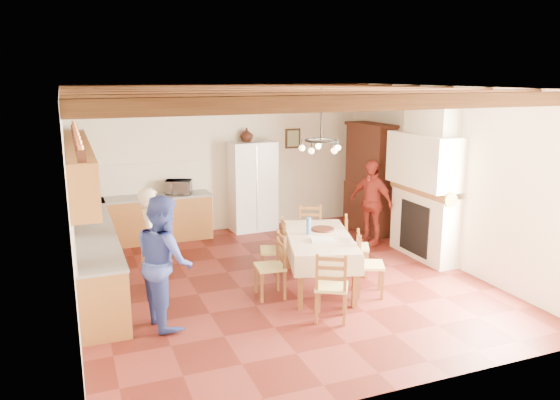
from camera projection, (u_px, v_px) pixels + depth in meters
The scene contains 31 objects.
floor at pixel (281, 282), 8.58m from camera, with size 6.00×6.50×0.02m, color #521812.
ceiling at pixel (281, 87), 7.90m from camera, with size 6.00×6.50×0.02m, color silver.
wall_back at pixel (223, 158), 11.19m from camera, with size 6.00×0.02×3.00m, color #EAE5C4.
wall_front at pixel (405, 252), 5.28m from camera, with size 6.00×0.02×3.00m, color #EAE5C4.
wall_left at pixel (68, 206), 7.16m from camera, with size 0.02×6.50×3.00m, color #EAE5C4.
wall_right at pixel (445, 175), 9.32m from camera, with size 0.02×6.50×3.00m, color #EAE5C4.
ceiling_beams at pixel (281, 94), 7.92m from camera, with size 6.00×6.30×0.16m, color #33190B, non-canonical shape.
lower_cabinets_left at pixel (95, 256), 8.47m from camera, with size 0.60×4.30×0.86m, color brown.
lower_cabinets_back at pixel (151, 220), 10.60m from camera, with size 2.30×0.60×0.86m, color brown.
countertop_left at pixel (93, 228), 8.37m from camera, with size 0.62×4.30×0.04m, color gray.
countertop_back at pixel (150, 197), 10.50m from camera, with size 2.34×0.62×0.04m, color gray.
backsplash_left at pixel (71, 210), 8.19m from camera, with size 0.03×4.30×0.60m, color white.
backsplash_back at pixel (147, 178), 10.69m from camera, with size 2.30×0.03×0.60m, color white.
upper_cabinets at pixel (79, 166), 8.10m from camera, with size 0.35×4.20×0.70m, color brown.
fireplace at pixel (423, 180), 9.42m from camera, with size 0.56×1.60×2.80m, color beige, non-canonical shape.
wall_picture at pixel (293, 138), 11.64m from camera, with size 0.34×0.03×0.42m, color #2D2312.
refrigerator at pixel (251, 185), 11.37m from camera, with size 0.93×0.76×1.85m, color white.
hutch at pixel (370, 178), 11.12m from camera, with size 0.52×1.23×2.23m, color #351911, non-canonical shape.
dining_table at pixel (319, 241), 8.25m from camera, with size 1.44×2.04×0.81m.
chandelier at pixel (321, 140), 7.90m from camera, with size 0.47×0.47×0.03m, color black.
chair_left_near at pixel (270, 265), 7.91m from camera, with size 0.42×0.40×0.96m, color brown, non-canonical shape.
chair_left_far at pixel (273, 249), 8.65m from camera, with size 0.42×0.40×0.96m, color brown, non-canonical shape.
chair_right_near at pixel (370, 264), 7.98m from camera, with size 0.42×0.40×0.96m, color brown, non-canonical shape.
chair_right_far at pixel (356, 246), 8.82m from camera, with size 0.42×0.40×0.96m, color brown, non-canonical shape.
chair_end_near at pixel (332, 285), 7.16m from camera, with size 0.42×0.40×0.96m, color brown, non-canonical shape.
chair_end_far at pixel (310, 234), 9.47m from camera, with size 0.42×0.40×0.96m, color brown, non-canonical shape.
person_man at pixel (153, 240), 8.12m from camera, with size 0.57×0.38×1.57m, color white.
person_woman_blue at pixel (164, 261), 6.97m from camera, with size 0.83×0.65×1.72m, color #3647A1.
person_woman_red at pixel (371, 202), 10.36m from camera, with size 0.95×0.40×1.63m, color #9F3127.
microwave at pixel (179, 187), 10.67m from camera, with size 0.49×0.33×0.27m, color silver.
fridge_vase at pixel (247, 135), 11.10m from camera, with size 0.26×0.26×0.28m, color #351911.
Camera 1 is at (-2.97, -7.50, 3.18)m, focal length 35.00 mm.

